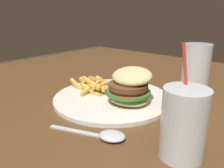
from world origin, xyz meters
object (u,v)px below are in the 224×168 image
Objects in this scene: meal_plate_near at (118,93)px; beer_glass at (196,68)px; spoon at (108,135)px; juice_glass at (183,126)px.

meal_plate_near is 0.26m from beer_glass.
spoon is at bearing -92.56° from beer_glass.
meal_plate_near is at bearing -116.55° from beer_glass.
meal_plate_near is 1.97× the size of spoon.
juice_glass is at bearing -72.46° from beer_glass.
juice_glass reaches higher than meal_plate_near.
spoon is (-0.02, -0.39, -0.06)m from beer_glass.
juice_glass reaches higher than beer_glass.
spoon is (0.10, -0.15, -0.02)m from meal_plate_near.
juice_glass is (0.11, -0.35, -0.01)m from beer_glass.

